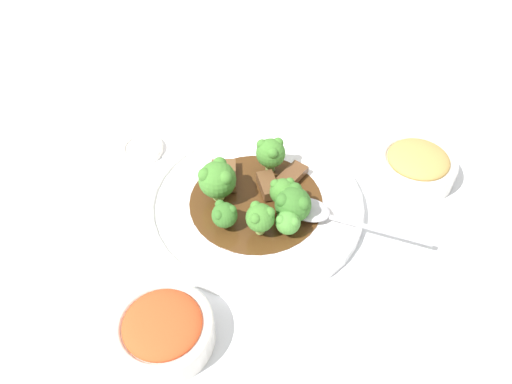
% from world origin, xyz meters
% --- Properties ---
extents(ground_plane, '(4.00, 4.00, 0.00)m').
position_xyz_m(ground_plane, '(0.00, 0.00, 0.00)').
color(ground_plane, silver).
extents(main_plate, '(0.31, 0.31, 0.02)m').
position_xyz_m(main_plate, '(0.00, 0.00, 0.01)').
color(main_plate, white).
rests_on(main_plate, ground_plane).
extents(beef_strip_0, '(0.03, 0.07, 0.01)m').
position_xyz_m(beef_strip_0, '(0.01, 0.06, 0.02)').
color(beef_strip_0, brown).
rests_on(beef_strip_0, main_plate).
extents(beef_strip_1, '(0.05, 0.05, 0.02)m').
position_xyz_m(beef_strip_1, '(-0.00, 0.03, 0.03)').
color(beef_strip_1, brown).
rests_on(beef_strip_1, main_plate).
extents(beef_strip_2, '(0.07, 0.07, 0.01)m').
position_xyz_m(beef_strip_2, '(-0.06, 0.00, 0.03)').
color(beef_strip_2, brown).
rests_on(beef_strip_2, main_plate).
extents(broccoli_floret_0, '(0.05, 0.05, 0.06)m').
position_xyz_m(broccoli_floret_0, '(-0.04, -0.03, 0.06)').
color(broccoli_floret_0, '#7FA84C').
rests_on(broccoli_floret_0, main_plate).
extents(broccoli_floret_1, '(0.04, 0.04, 0.04)m').
position_xyz_m(broccoli_floret_1, '(-0.00, -0.06, 0.04)').
color(broccoli_floret_1, '#7FA84C').
rests_on(broccoli_floret_1, main_plate).
extents(broccoli_floret_2, '(0.04, 0.04, 0.06)m').
position_xyz_m(broccoli_floret_2, '(-0.02, 0.06, 0.05)').
color(broccoli_floret_2, '#7FA84C').
rests_on(broccoli_floret_2, main_plate).
extents(broccoli_floret_3, '(0.05, 0.05, 0.05)m').
position_xyz_m(broccoli_floret_3, '(0.06, 0.01, 0.05)').
color(broccoli_floret_3, '#7FA84C').
rests_on(broccoli_floret_3, main_plate).
extents(broccoli_floret_4, '(0.04, 0.04, 0.05)m').
position_xyz_m(broccoli_floret_4, '(0.04, -0.04, 0.05)').
color(broccoli_floret_4, '#8EB756').
rests_on(broccoli_floret_4, main_plate).
extents(broccoli_floret_5, '(0.04, 0.04, 0.05)m').
position_xyz_m(broccoli_floret_5, '(0.04, 0.01, 0.05)').
color(broccoli_floret_5, '#7FA84C').
rests_on(broccoli_floret_5, main_plate).
extents(broccoli_floret_6, '(0.03, 0.03, 0.04)m').
position_xyz_m(broccoli_floret_6, '(0.07, -0.02, 0.04)').
color(broccoli_floret_6, '#7FA84C').
rests_on(broccoli_floret_6, main_plate).
extents(serving_spoon, '(0.20, 0.10, 0.01)m').
position_xyz_m(serving_spoon, '(0.09, 0.03, 0.03)').
color(serving_spoon, '#B7B7BC').
rests_on(serving_spoon, main_plate).
extents(side_bowl_kimchi, '(0.12, 0.12, 0.05)m').
position_xyz_m(side_bowl_kimchi, '(0.06, -0.23, 0.02)').
color(side_bowl_kimchi, white).
rests_on(side_bowl_kimchi, ground_plane).
extents(side_bowl_appetizer, '(0.12, 0.12, 0.05)m').
position_xyz_m(side_bowl_appetizer, '(0.14, 0.21, 0.03)').
color(side_bowl_appetizer, white).
rests_on(side_bowl_appetizer, ground_plane).
extents(sauce_dish, '(0.07, 0.07, 0.01)m').
position_xyz_m(sauce_dish, '(-0.22, -0.03, 0.01)').
color(sauce_dish, white).
rests_on(sauce_dish, ground_plane).
extents(paper_napkin, '(0.14, 0.11, 0.01)m').
position_xyz_m(paper_napkin, '(-0.23, 0.03, 0.00)').
color(paper_napkin, white).
rests_on(paper_napkin, ground_plane).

